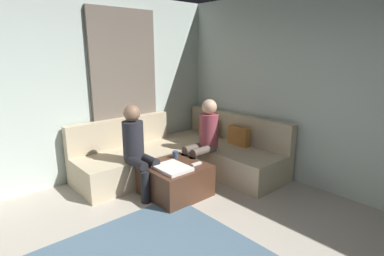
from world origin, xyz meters
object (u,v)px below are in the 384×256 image
object	(u,v)px
ottoman	(175,180)
person_on_couch_back	(204,136)
sectional_couch	(185,155)
coffee_mug	(175,154)
person_on_couch_side	(137,147)
game_remote	(196,164)

from	to	relation	value
ottoman	person_on_couch_back	distance (m)	0.81
sectional_couch	coffee_mug	bearing A→B (deg)	-55.08
person_on_couch_side	sectional_couch	bearing A→B (deg)	-171.12
person_on_couch_side	game_remote	bearing A→B (deg)	135.20
ottoman	game_remote	size ratio (longest dim) A/B	5.07
person_on_couch_side	coffee_mug	bearing A→B (deg)	163.57
ottoman	game_remote	distance (m)	0.36
ottoman	coffee_mug	xyz separation A→B (m)	(-0.22, 0.18, 0.26)
ottoman	person_on_couch_back	xyz separation A→B (m)	(-0.14, 0.66, 0.45)
coffee_mug	sectional_couch	bearing A→B (deg)	124.92
sectional_couch	coffee_mug	world-z (taller)	sectional_couch
game_remote	sectional_couch	bearing A→B (deg)	150.89
game_remote	person_on_couch_side	distance (m)	0.82
coffee_mug	person_on_couch_back	distance (m)	0.53
ottoman	coffee_mug	world-z (taller)	coffee_mug
person_on_couch_back	person_on_couch_side	distance (m)	1.03
sectional_couch	ottoman	distance (m)	0.80
ottoman	person_on_couch_back	size ratio (longest dim) A/B	0.63
person_on_couch_back	person_on_couch_side	xyz separation A→B (m)	(-0.23, -1.00, 0.00)
sectional_couch	person_on_couch_side	bearing A→B (deg)	-81.12
sectional_couch	coffee_mug	size ratio (longest dim) A/B	26.84
game_remote	person_on_couch_back	distance (m)	0.59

